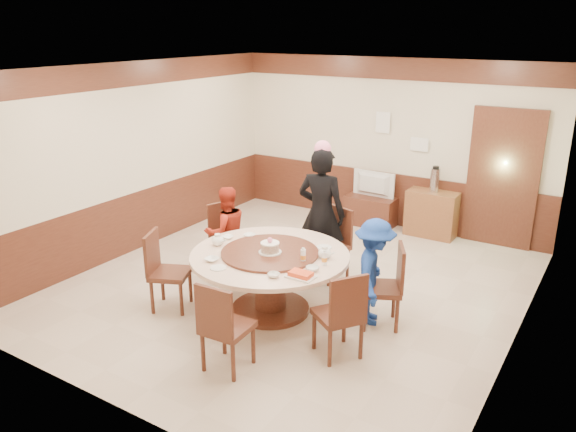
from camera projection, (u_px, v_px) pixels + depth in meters
The scene contains 30 objects.
room at pixel (297, 208), 7.13m from camera, with size 6.00×6.04×2.84m.
banquet_table at pixel (270, 271), 6.63m from camera, with size 1.87×1.87×0.78m.
chair_0 at pixel (382, 300), 6.40m from camera, with size 0.60×0.59×0.97m.
chair_1 at pixel (330, 257), 7.61m from camera, with size 0.55×0.56×0.97m.
chair_2 at pixel (229, 251), 7.80m from camera, with size 0.58×0.57×0.97m.
chair_3 at pixel (169, 285), 6.79m from camera, with size 0.59×0.58×0.97m.
chair_4 at pixel (227, 341), 5.57m from camera, with size 0.46×0.47×0.97m.
chair_5 at pixel (339, 329), 5.80m from camera, with size 0.61×0.61×0.97m.
person_standing at pixel (321, 214), 7.46m from camera, with size 0.66×0.43×1.80m, color black.
person_red at pixel (226, 232), 7.60m from camera, with size 0.61×0.48×1.26m, color #A42615.
person_blue at pixel (374, 272), 6.36m from camera, with size 0.81×0.47×1.25m, color navy.
birthday_cake at pixel (270, 247), 6.49m from camera, with size 0.27×0.27×0.19m.
teapot_left at pixel (218, 241), 6.79m from camera, with size 0.17×0.15×0.13m, color white.
teapot_right at pixel (325, 253), 6.41m from camera, with size 0.17×0.15×0.13m, color white.
bowl_0 at pixel (250, 235), 7.08m from camera, with size 0.14×0.14×0.03m, color white.
bowl_1 at pixel (274, 275), 5.95m from camera, with size 0.13×0.13×0.04m, color white.
bowl_2 at pixel (212, 260), 6.35m from camera, with size 0.15×0.15×0.04m, color white.
bowl_3 at pixel (312, 269), 6.10m from camera, with size 0.15×0.15×0.05m, color white.
bowl_4 at pixel (228, 237), 7.02m from camera, with size 0.14×0.14×0.03m, color white.
saucer_near at pixel (218, 268), 6.16m from camera, with size 0.18×0.18×0.01m, color white.
saucer_far at pixel (324, 247), 6.73m from camera, with size 0.18×0.18×0.01m, color white.
shrimp_platter at pixel (301, 275), 5.93m from camera, with size 0.30×0.20×0.06m.
bottle_0 at pixel (303, 256), 6.28m from camera, with size 0.06×0.06×0.16m, color white.
bottle_1 at pixel (324, 259), 6.22m from camera, with size 0.06×0.06×0.16m, color white.
tv_stand at pixel (370, 211), 9.67m from camera, with size 0.85×0.45×0.50m, color #4A2317.
television at pixel (372, 185), 9.52m from camera, with size 0.76×0.10×0.44m, color #949497.
side_cabinet at pixel (432, 214), 9.12m from camera, with size 0.80×0.40×0.75m, color brown.
thermos at pixel (435, 180), 8.94m from camera, with size 0.15×0.15×0.38m, color silver.
notice_left at pixel (383, 122), 9.32m from camera, with size 0.25×0.00×0.35m, color white.
notice_right at pixel (419, 144), 9.10m from camera, with size 0.30×0.00×0.22m, color white.
Camera 1 is at (3.50, -5.79, 3.28)m, focal length 35.00 mm.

